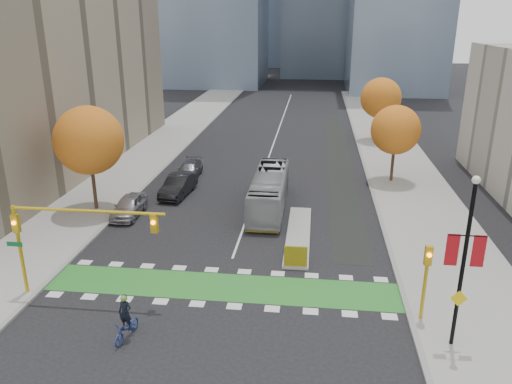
% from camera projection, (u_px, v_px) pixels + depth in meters
% --- Properties ---
extents(ground, '(300.00, 300.00, 0.00)m').
position_uv_depth(ground, '(217.00, 301.00, 26.74)').
color(ground, black).
rests_on(ground, ground).
extents(sidewalk_west, '(7.00, 120.00, 0.15)m').
position_uv_depth(sidewalk_west, '(117.00, 178.00, 46.96)').
color(sidewalk_west, gray).
rests_on(sidewalk_west, ground).
extents(sidewalk_east, '(7.00, 120.00, 0.15)m').
position_uv_depth(sidewalk_east, '(411.00, 189.00, 43.93)').
color(sidewalk_east, gray).
rests_on(sidewalk_east, ground).
extents(curb_west, '(0.30, 120.00, 0.16)m').
position_uv_depth(curb_west, '(153.00, 179.00, 46.56)').
color(curb_west, gray).
rests_on(curb_west, ground).
extents(curb_east, '(0.30, 120.00, 0.16)m').
position_uv_depth(curb_east, '(371.00, 187.00, 44.32)').
color(curb_east, gray).
rests_on(curb_east, ground).
extents(bike_crossing, '(20.00, 3.00, 0.01)m').
position_uv_depth(bike_crossing, '(222.00, 287.00, 28.15)').
color(bike_crossing, '#287B28').
rests_on(bike_crossing, ground).
extents(centre_line, '(0.15, 70.00, 0.01)m').
position_uv_depth(centre_line, '(277.00, 135.00, 64.19)').
color(centre_line, silver).
rests_on(centre_line, ground).
extents(bike_lane_paint, '(2.50, 50.00, 0.01)m').
position_uv_depth(bike_lane_paint, '(338.00, 157.00, 53.99)').
color(bike_lane_paint, black).
rests_on(bike_lane_paint, ground).
extents(median_island, '(1.60, 10.00, 0.16)m').
position_uv_depth(median_island, '(298.00, 235.00, 34.69)').
color(median_island, gray).
rests_on(median_island, ground).
extents(hazard_board, '(1.40, 0.12, 1.30)m').
position_uv_depth(hazard_board, '(296.00, 256.00, 29.96)').
color(hazard_board, yellow).
rests_on(hazard_board, median_island).
extents(building_west, '(16.00, 44.00, 25.00)m').
position_uv_depth(building_west, '(3.00, 38.00, 45.87)').
color(building_west, gray).
rests_on(building_west, ground).
extents(tree_west, '(5.20, 5.20, 8.22)m').
position_uv_depth(tree_west, '(89.00, 140.00, 37.45)').
color(tree_west, '#332114').
rests_on(tree_west, ground).
extents(tree_east_near, '(4.40, 4.40, 7.08)m').
position_uv_depth(tree_east_near, '(396.00, 130.00, 44.37)').
color(tree_east_near, '#332114').
rests_on(tree_east_near, ground).
extents(tree_east_far, '(4.80, 4.80, 7.65)m').
position_uv_depth(tree_east_far, '(381.00, 98.00, 59.17)').
color(tree_east_far, '#332114').
rests_on(tree_east_far, ground).
extents(traffic_signal_west, '(8.53, 0.56, 5.20)m').
position_uv_depth(traffic_signal_west, '(63.00, 229.00, 25.81)').
color(traffic_signal_west, '#BF9914').
rests_on(traffic_signal_west, ground).
extents(traffic_signal_east, '(0.35, 0.43, 4.10)m').
position_uv_depth(traffic_signal_east, '(426.00, 272.00, 24.18)').
color(traffic_signal_east, '#BF9914').
rests_on(traffic_signal_east, ground).
extents(banner_lamppost, '(1.65, 0.36, 8.28)m').
position_uv_depth(banner_lamppost, '(464.00, 257.00, 21.57)').
color(banner_lamppost, black).
rests_on(banner_lamppost, ground).
extents(cyclist, '(1.06, 2.10, 2.32)m').
position_uv_depth(cyclist, '(126.00, 324.00, 23.41)').
color(cyclist, navy).
rests_on(cyclist, ground).
extents(bus, '(2.50, 10.62, 2.96)m').
position_uv_depth(bus, '(269.00, 191.00, 39.20)').
color(bus, '#959A9C').
rests_on(bus, ground).
extents(parked_car_a, '(1.92, 4.62, 1.56)m').
position_uv_depth(parked_car_a, '(129.00, 206.00, 37.96)').
color(parked_car_a, '#9B9CA0').
rests_on(parked_car_a, ground).
extents(parked_car_b, '(2.27, 5.31, 1.70)m').
position_uv_depth(parked_car_b, '(178.00, 186.00, 42.33)').
color(parked_car_b, black).
rests_on(parked_car_b, ground).
extents(parked_car_c, '(2.12, 4.98, 1.43)m').
position_uv_depth(parked_car_c, '(189.00, 170.00, 47.10)').
color(parked_car_c, '#4F5055').
rests_on(parked_car_c, ground).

